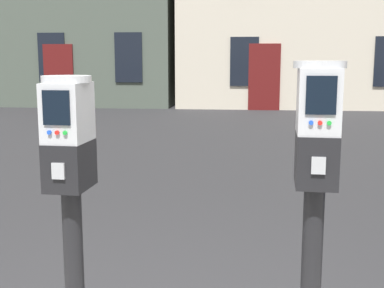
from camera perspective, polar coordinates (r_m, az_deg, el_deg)
parking_meter_near_kerb at (r=2.35m, az=-13.50°, el=-3.39°), size 0.23×0.26×1.42m
parking_meter_twin_adjacent at (r=2.23m, az=13.68°, el=-2.92°), size 0.23×0.26×1.49m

